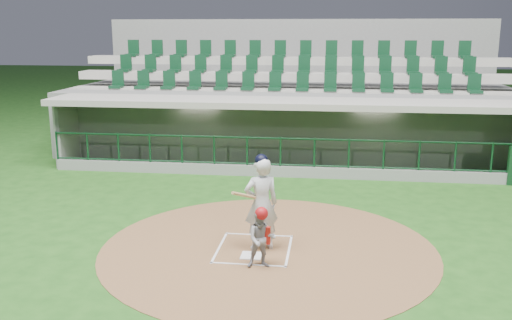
% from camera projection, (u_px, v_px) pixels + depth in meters
% --- Properties ---
extents(ground, '(120.00, 120.00, 0.00)m').
position_uv_depth(ground, '(256.00, 244.00, 12.50)').
color(ground, '#1B4915').
rests_on(ground, ground).
extents(dirt_circle, '(7.20, 7.20, 0.01)m').
position_uv_depth(dirt_circle, '(268.00, 248.00, 12.27)').
color(dirt_circle, brown).
rests_on(dirt_circle, ground).
extents(home_plate, '(0.43, 0.43, 0.02)m').
position_uv_depth(home_plate, '(251.00, 256.00, 11.82)').
color(home_plate, silver).
rests_on(home_plate, dirt_circle).
extents(batter_box_chalk, '(1.55, 1.80, 0.01)m').
position_uv_depth(batter_box_chalk, '(254.00, 249.00, 12.20)').
color(batter_box_chalk, white).
rests_on(batter_box_chalk, ground).
extents(dugout_structure, '(16.40, 3.70, 3.00)m').
position_uv_depth(dugout_structure, '(285.00, 137.00, 19.84)').
color(dugout_structure, slate).
rests_on(dugout_structure, ground).
extents(seating_deck, '(17.00, 6.72, 5.15)m').
position_uv_depth(seating_deck, '(292.00, 111.00, 22.72)').
color(seating_deck, slate).
rests_on(seating_deck, ground).
extents(batter, '(0.96, 1.00, 2.08)m').
position_uv_depth(batter, '(261.00, 203.00, 12.00)').
color(batter, silver).
rests_on(batter, dirt_circle).
extents(catcher, '(0.64, 0.55, 1.24)m').
position_uv_depth(catcher, '(261.00, 238.00, 11.16)').
color(catcher, gray).
rests_on(catcher, dirt_circle).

